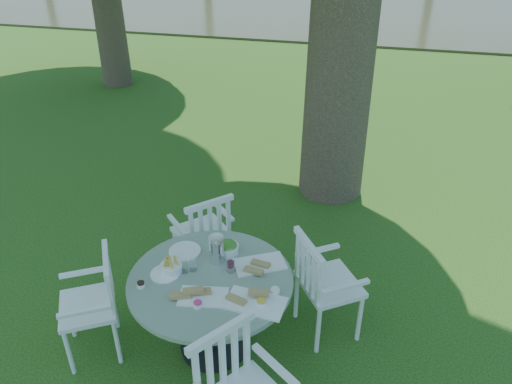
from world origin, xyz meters
TOP-DOWN VIEW (x-y plane):
  - ground at (0.00, 0.00)m, footprint 140.00×140.00m
  - table at (-0.08, -0.94)m, footprint 1.26×1.26m
  - chair_ne at (0.71, -0.57)m, footprint 0.65×0.66m
  - chair_nw at (-0.41, -0.12)m, footprint 0.65×0.65m
  - chair_sw at (-0.95, -1.15)m, footprint 0.60×0.62m
  - tableware at (-0.07, -0.85)m, footprint 1.13×0.78m

SIDE VIEW (x-z plane):
  - ground at x=0.00m, z-range 0.00..0.00m
  - chair_sw at x=-0.95m, z-range 0.08..0.99m
  - chair_nw at x=-0.41m, z-range 0.08..1.02m
  - chair_ne at x=0.71m, z-range 0.08..1.05m
  - table at x=-0.08m, z-range 0.21..0.95m
  - tableware at x=-0.07m, z-range 0.67..0.90m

